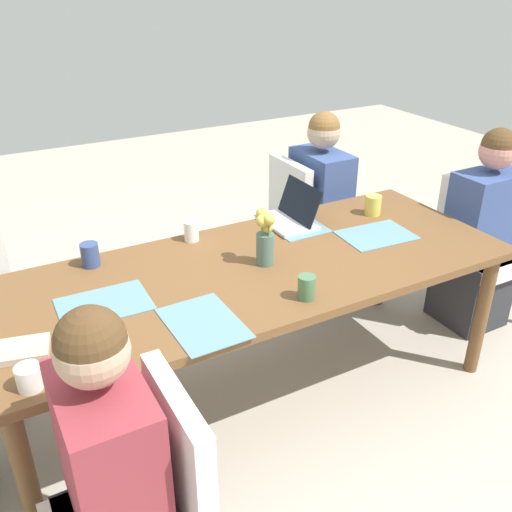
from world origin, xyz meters
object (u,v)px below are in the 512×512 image
person_near_right_near (116,497)px  coffee_mug_near_right (29,377)px  person_head_right_left_near (479,242)px  coffee_mug_far_left (191,231)px  flower_vase (265,237)px  coffee_mug_centre_left (307,287)px  coffee_mug_centre_right (373,205)px  chair_far_right_mid (30,282)px  coffee_mug_near_left (90,255)px  chair_near_right_near (147,508)px  chair_head_right_left_near (476,239)px  person_far_left_far (319,216)px  laptop_far_left_far (291,216)px  chair_far_left_far (304,219)px  book_red_cover (20,350)px  dining_table (256,279)px

person_near_right_near → coffee_mug_near_right: 0.46m
person_head_right_left_near → coffee_mug_near_right: person_head_right_left_near is taller
coffee_mug_near_right → coffee_mug_far_left: bearing=41.0°
flower_vase → coffee_mug_centre_left: bearing=-90.0°
coffee_mug_centre_right → coffee_mug_centre_left: bearing=-144.9°
flower_vase → coffee_mug_near_right: (-1.08, -0.38, -0.09)m
chair_far_right_mid → coffee_mug_near_left: bearing=-61.3°
flower_vase → coffee_mug_far_left: flower_vase is taller
chair_far_right_mid → chair_near_right_near: bearing=-87.0°
chair_head_right_left_near → chair_far_right_mid: size_ratio=1.00×
person_head_right_left_near → coffee_mug_far_left: 1.69m
person_far_left_far → coffee_mug_near_left: (-1.52, -0.38, 0.27)m
laptop_far_left_far → coffee_mug_centre_right: (0.46, -0.11, 0.01)m
chair_far_left_far → chair_near_right_near: bearing=-135.1°
chair_head_right_left_near → laptop_far_left_far: size_ratio=2.81×
chair_far_left_far → coffee_mug_centre_right: bearing=-85.0°
coffee_mug_near_right → chair_head_right_left_near: bearing=9.6°
chair_head_right_left_near → chair_near_right_near: (-2.34, -0.85, 0.00)m
person_far_left_far → laptop_far_left_far: (-0.48, -0.42, 0.26)m
chair_head_right_left_near → coffee_mug_near_right: chair_head_right_left_near is taller
laptop_far_left_far → flower_vase: bearing=-135.9°
person_near_right_near → laptop_far_left_far: 1.68m
coffee_mug_near_right → chair_near_right_near: bearing=-61.8°
person_head_right_left_near → coffee_mug_centre_left: (-1.43, -0.33, 0.27)m
flower_vase → coffee_mug_centre_right: bearing=15.4°
coffee_mug_centre_right → coffee_mug_near_right: bearing=-162.4°
chair_head_right_left_near → coffee_mug_near_right: 2.62m
person_near_right_near → coffee_mug_centre_left: (0.93, 0.39, 0.27)m
person_head_right_left_near → flower_vase: person_head_right_left_near is taller
book_red_cover → chair_far_left_far: bearing=41.4°
coffee_mug_centre_right → coffee_mug_far_left: bearing=170.3°
person_far_left_far → book_red_cover: person_far_left_far is taller
chair_head_right_left_near → coffee_mug_near_left: 2.23m
person_far_left_far → person_near_right_near: bearing=-139.9°
person_far_left_far → chair_far_left_far: bearing=141.2°
chair_head_right_left_near → person_far_left_far: (-0.66, 0.69, 0.03)m
person_head_right_left_near → chair_far_right_mid: (-2.36, 0.82, -0.03)m
laptop_far_left_far → coffee_mug_near_right: bearing=-153.5°
person_head_right_left_near → chair_far_right_mid: 2.50m
chair_far_left_far → dining_table: bearing=-134.7°
chair_near_right_near → book_red_cover: (-0.23, 0.63, 0.26)m
person_head_right_left_near → chair_near_right_near: (-2.28, -0.78, -0.03)m
dining_table → chair_far_right_mid: (-0.89, 0.80, -0.17)m
coffee_mug_centre_left → laptop_far_left_far: bearing=63.0°
chair_head_right_left_near → coffee_mug_centre_left: 1.57m
coffee_mug_centre_left → coffee_mug_near_left: bearing=134.8°
chair_near_right_near → laptop_far_left_far: laptop_far_left_far is taller
person_head_right_left_near → coffee_mug_far_left: person_head_right_left_near is taller
chair_head_right_left_near → coffee_mug_near_right: bearing=-170.4°
chair_far_left_far → person_head_right_left_near: bearing=-50.7°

